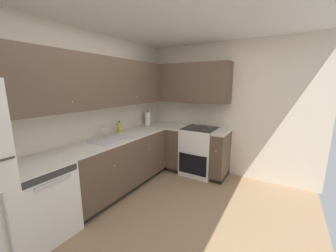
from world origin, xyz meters
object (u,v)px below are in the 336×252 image
(paper_towel_roll, at_px, (148,119))
(dishwasher, at_px, (41,201))
(oven_range, at_px, (199,151))
(soap_bottle, at_px, (119,127))

(paper_towel_roll, bearing_deg, dishwasher, -175.93)
(dishwasher, xyz_separation_m, oven_range, (2.51, -0.90, 0.02))
(dishwasher, bearing_deg, soap_bottle, 7.05)
(dishwasher, xyz_separation_m, paper_towel_roll, (2.26, 0.16, 0.61))
(soap_bottle, bearing_deg, oven_range, -45.69)
(dishwasher, xyz_separation_m, soap_bottle, (1.46, 0.18, 0.57))
(dishwasher, distance_m, oven_range, 2.67)
(dishwasher, distance_m, soap_bottle, 1.58)
(dishwasher, height_order, paper_towel_roll, paper_towel_roll)
(dishwasher, relative_size, paper_towel_roll, 2.65)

